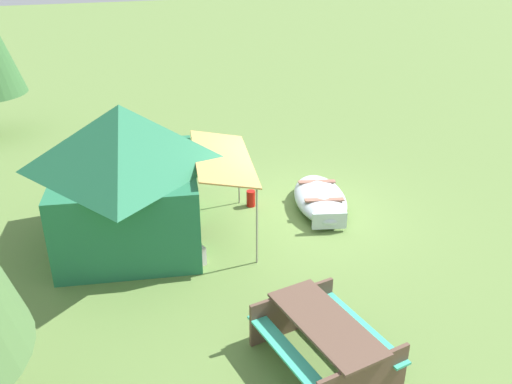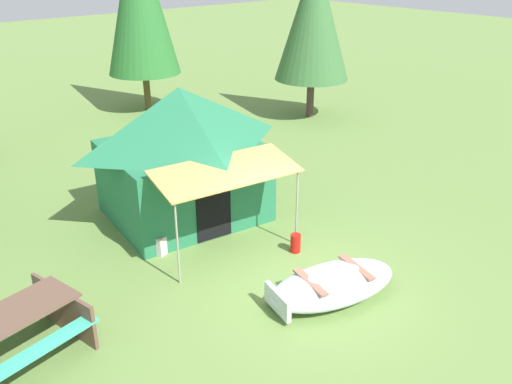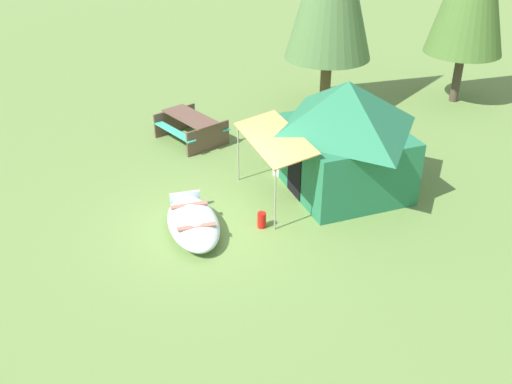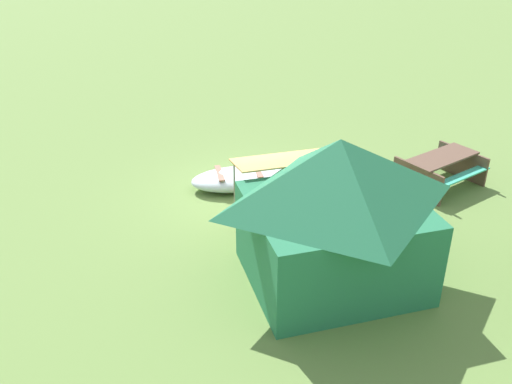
% 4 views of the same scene
% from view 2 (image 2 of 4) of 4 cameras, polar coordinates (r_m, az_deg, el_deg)
% --- Properties ---
extents(ground_plane, '(80.00, 80.00, 0.00)m').
position_cam_2_polar(ground_plane, '(9.73, 4.85, -9.54)').
color(ground_plane, olive).
extents(beached_rowboat, '(2.54, 1.63, 0.48)m').
position_cam_2_polar(beached_rowboat, '(9.33, 8.03, -9.53)').
color(beached_rowboat, silver).
rests_on(beached_rowboat, ground_plane).
extents(canvas_cabin_tent, '(3.63, 4.25, 2.84)m').
position_cam_2_polar(canvas_cabin_tent, '(11.53, -7.76, 4.20)').
color(canvas_cabin_tent, '#25724B').
rests_on(canvas_cabin_tent, ground_plane).
extents(picnic_table, '(2.19, 1.84, 0.79)m').
position_cam_2_polar(picnic_table, '(8.55, -24.44, -13.29)').
color(picnic_table, brown).
rests_on(picnic_table, ground_plane).
extents(cooler_box, '(0.53, 0.66, 0.37)m').
position_cam_2_polar(cooler_box, '(10.75, -10.59, -5.15)').
color(cooler_box, silver).
rests_on(cooler_box, ground_plane).
extents(fuel_can, '(0.28, 0.28, 0.37)m').
position_cam_2_polar(fuel_can, '(10.55, 4.16, -5.37)').
color(fuel_can, red).
rests_on(fuel_can, ground_plane).
extents(pine_tree_far_center, '(2.46, 2.46, 5.31)m').
position_cam_2_polar(pine_tree_far_center, '(18.47, 6.06, 17.75)').
color(pine_tree_far_center, '#4E3635').
rests_on(pine_tree_far_center, ground_plane).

